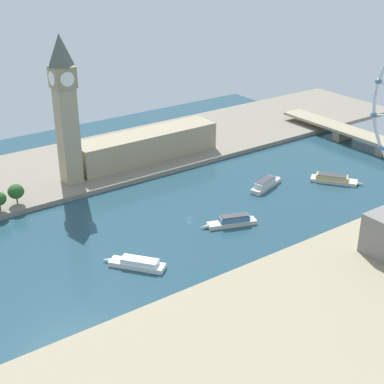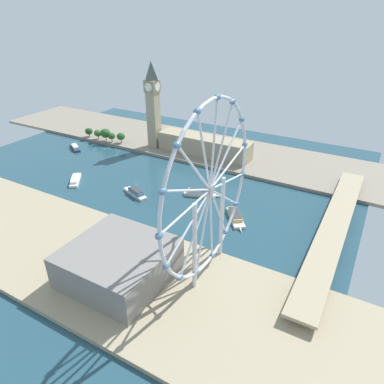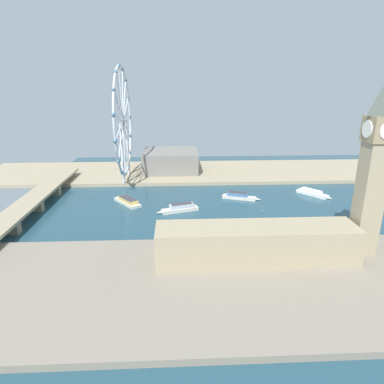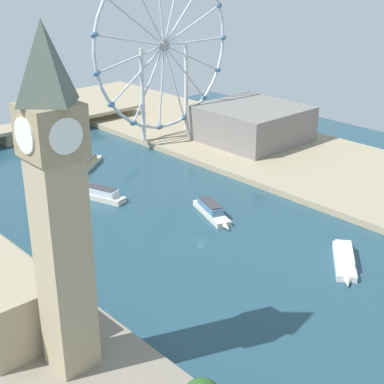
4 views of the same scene
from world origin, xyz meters
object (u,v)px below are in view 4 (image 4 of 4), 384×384
clock_tower (58,205)px  tour_boat_2 (85,164)px  ferris_wheel (164,47)px  river_bridge (5,132)px  tour_boat_3 (212,210)px  riverside_hall (252,123)px  tour_boat_1 (98,194)px  tour_boat_4 (344,259)px

clock_tower → tour_boat_2: bearing=56.4°
clock_tower → ferris_wheel: size_ratio=0.88×
river_bridge → tour_boat_3: river_bridge is taller
ferris_wheel → tour_boat_2: (-63.17, -9.23, -53.45)m
riverside_hall → tour_boat_1: 113.83m
ferris_wheel → tour_boat_4: bearing=-107.1°
tour_boat_1 → tour_boat_2: tour_boat_1 is taller
tour_boat_1 → clock_tower: bearing=125.2°
ferris_wheel → tour_boat_2: bearing=-171.7°
river_bridge → tour_boat_4: size_ratio=6.84×
riverside_hall → tour_boat_4: size_ratio=1.99×
river_bridge → tour_boat_1: bearing=-93.2°
tour_boat_2 → river_bridge: bearing=64.2°
ferris_wheel → riverside_hall: 67.05m
ferris_wheel → river_bridge: 107.21m
riverside_hall → tour_boat_3: size_ratio=1.77×
clock_tower → tour_boat_2: (90.56, 136.08, -47.58)m
river_bridge → tour_boat_3: size_ratio=6.08×
clock_tower → riverside_hall: size_ratio=1.63×
riverside_hall → tour_boat_2: size_ratio=1.83×
riverside_hall → tour_boat_2: bearing=161.2°
tour_boat_1 → tour_boat_4: tour_boat_1 is taller
ferris_wheel → tour_boat_3: (-55.86, -97.84, -53.19)m
tour_boat_3 → ferris_wheel: bearing=170.2°
tour_boat_2 → tour_boat_4: (13.80, -151.66, -0.14)m
riverside_hall → tour_boat_2: (-94.42, 32.22, -11.01)m
tour_boat_2 → clock_tower: bearing=-159.9°
tour_boat_2 → tour_boat_3: tour_boat_3 is taller
river_bridge → tour_boat_1: river_bridge is taller
tour_boat_2 → tour_boat_4: bearing=-121.1°
tour_boat_2 → tour_boat_3: (7.31, -88.61, 0.26)m
river_bridge → tour_boat_2: size_ratio=6.27×
clock_tower → tour_boat_2: clock_tower is taller
ferris_wheel → tour_boat_1: size_ratio=3.26×
river_bridge → tour_boat_1: 108.20m
riverside_hall → tour_boat_3: riverside_hall is taller
riverside_hall → tour_boat_1: (-113.05, -8.05, -10.65)m
ferris_wheel → river_bridge: size_ratio=0.54×
tour_boat_1 → tour_boat_2: 44.37m
riverside_hall → clock_tower: bearing=-150.7°
tour_boat_1 → tour_boat_3: size_ratio=1.01×
ferris_wheel → tour_boat_3: bearing=-119.7°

